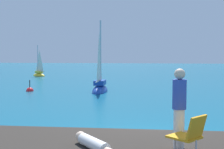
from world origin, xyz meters
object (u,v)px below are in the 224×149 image
object	(u,v)px
sailboat_near	(100,88)
beach_chair	(190,133)
sailboat_far	(39,74)
person_sunbather	(97,146)
person_standing	(179,106)
marker_buoy	(30,91)

from	to	relation	value
sailboat_near	beach_chair	world-z (taller)	sailboat_near
sailboat_far	beach_chair	distance (m)	34.09
person_sunbather	person_standing	world-z (taller)	person_standing
sailboat_far	sailboat_near	bearing A→B (deg)	160.39
person_sunbather	beach_chair	distance (m)	1.79
beach_chair	marker_buoy	xyz separation A→B (m)	(-9.75, 15.88, -1.32)
sailboat_near	sailboat_far	bearing A→B (deg)	35.52
person_standing	sailboat_near	bearing A→B (deg)	-89.95
sailboat_near	beach_chair	xyz separation A→B (m)	(4.46, -16.12, 1.01)
sailboat_near	person_standing	distance (m)	16.26
person_sunbather	sailboat_far	bearing A→B (deg)	161.94
marker_buoy	person_standing	bearing A→B (deg)	-58.00
sailboat_far	person_standing	bearing A→B (deg)	151.03
sailboat_near	sailboat_far	size ratio (longest dim) A/B	1.35
person_standing	beach_chair	xyz separation A→B (m)	(0.15, -0.51, -0.42)
sailboat_far	beach_chair	world-z (taller)	sailboat_far
sailboat_near	person_sunbather	size ratio (longest dim) A/B	4.08
person_standing	person_sunbather	bearing A→B (deg)	-0.46
person_sunbather	beach_chair	world-z (taller)	beach_chair
person_sunbather	beach_chair	bearing A→B (deg)	46.32
person_standing	sailboat_far	bearing A→B (deg)	-79.62
sailboat_far	beach_chair	size ratio (longest dim) A/B	5.37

